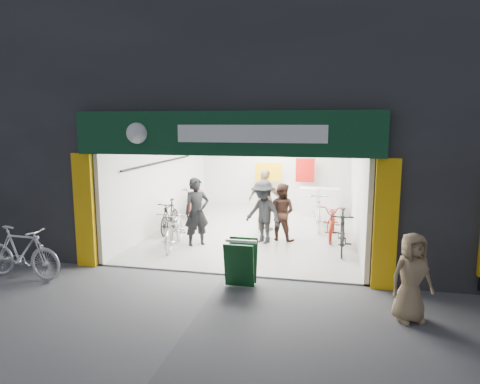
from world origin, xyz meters
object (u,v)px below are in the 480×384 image
(bike_right_front, at_px, (342,231))
(sandwich_board, at_px, (241,261))
(pedestrian_near, at_px, (412,277))
(parked_bike, at_px, (22,253))
(bike_left_front, at_px, (175,229))

(bike_right_front, relative_size, sandwich_board, 1.96)
(bike_right_front, bearing_deg, pedestrian_near, -72.98)
(parked_bike, relative_size, pedestrian_near, 1.25)
(bike_left_front, distance_m, sandwich_board, 3.20)
(bike_right_front, distance_m, pedestrian_near, 3.83)
(bike_left_front, relative_size, pedestrian_near, 1.30)
(parked_bike, height_order, pedestrian_near, pedestrian_near)
(parked_bike, distance_m, pedestrian_near, 7.68)
(bike_right_front, height_order, pedestrian_near, pedestrian_near)
(parked_bike, bearing_deg, pedestrian_near, -89.28)
(bike_left_front, bearing_deg, sandwich_board, -53.52)
(sandwich_board, bearing_deg, bike_right_front, 53.64)
(sandwich_board, bearing_deg, parked_bike, -172.83)
(bike_right_front, xyz_separation_m, parked_bike, (-6.64, -3.33, 0.02))
(bike_left_front, distance_m, parked_bike, 3.68)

